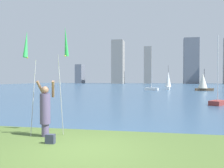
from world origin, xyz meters
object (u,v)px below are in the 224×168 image
Objects in this scene: kite_flag_right at (66,45)px; sailboat_3 at (152,89)px; sailboat_0 at (168,81)px; sailboat_4 at (218,102)px; person at (45,109)px; sailboat_2 at (203,82)px; kite_flag_left at (27,48)px; bag at (50,139)px.

kite_flag_right is 35.33m from sailboat_3.
sailboat_4 reaches higher than sailboat_0.
person is 0.51× the size of sailboat_2.
sailboat_2 is at bearing 81.48° from sailboat_4.
kite_flag_left is 0.95× the size of sailboat_2.
sailboat_3 is (2.66, 36.54, 0.14)m from bag.
sailboat_0 is (5.83, 39.80, 1.62)m from bag.
kite_flag_left is 12.51× the size of bag.
sailboat_3 is 0.77× the size of sailboat_4.
kite_flag_right is at bearing 92.08° from bag.
sailboat_3 is (2.71, 35.10, -3.05)m from kite_flag_right.
bag is 0.06× the size of sailboat_0.
sailboat_0 is 6.62m from sailboat_2.
sailboat_2 is (5.94, -2.92, -0.19)m from sailboat_0.
kite_flag_right is at bearing 38.95° from person.
sailboat_4 is (8.72, 11.81, -0.70)m from person.
sailboat_0 is (6.95, 39.26, -1.36)m from kite_flag_left.
sailboat_3 reaches higher than sailboat_2.
sailboat_3 reaches higher than person.
kite_flag_right reaches higher than sailboat_2.
sailboat_4 is at bearing -85.14° from sailboat_0.
person is at bearing -95.18° from sailboat_3.
kite_flag_left is (-0.53, -0.30, 2.15)m from person.
sailboat_2 is (11.77, 36.88, 1.43)m from bag.
kite_flag_right reaches higher than kite_flag_left.
bag is at bearing -107.71° from sailboat_2.
person is at bearing -108.92° from sailboat_2.
kite_flag_right reaches higher than person.
sailboat_2 is at bearing 61.00° from person.
sailboat_3 is (-9.12, -0.34, -1.29)m from sailboat_2.
sailboat_2 is 9.21m from sailboat_3.
sailboat_4 is at bearing -77.07° from sailboat_3.
person is 2.49m from kite_flag_right.
kite_flag_right is 37.40m from sailboat_2.
kite_flag_left is at bearing -109.53° from sailboat_2.
bag is 40.25m from sailboat_0.
person is 39.50m from sailboat_0.
sailboat_0 reaches higher than sailboat_3.
person is 38.11m from sailboat_2.
sailboat_4 is at bearing 52.60° from kite_flag_left.
sailboat_4 reaches higher than kite_flag_right.
sailboat_2 is (12.89, 36.34, -1.55)m from kite_flag_left.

